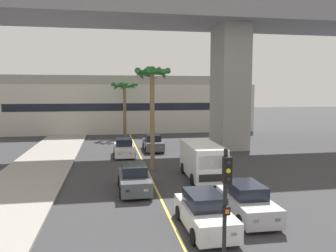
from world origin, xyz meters
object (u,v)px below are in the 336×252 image
at_px(car_queue_third, 247,202).
at_px(car_queue_front, 124,148).
at_px(car_queue_second, 153,143).
at_px(car_queue_fifth, 134,179).
at_px(car_queue_fourth, 204,213).
at_px(delivery_van, 202,160).
at_px(palm_tree_near_median, 152,86).
at_px(traffic_light_median_near, 226,199).
at_px(palm_tree_mid_median, 124,92).

bearing_deg(car_queue_third, car_queue_front, 107.68).
xyz_separation_m(car_queue_second, car_queue_fifth, (-2.82, -13.08, 0.00)).
relative_size(car_queue_fourth, car_queue_fifth, 1.01).
bearing_deg(car_queue_fourth, car_queue_third, 23.45).
xyz_separation_m(car_queue_front, car_queue_third, (4.97, -15.59, 0.00)).
bearing_deg(car_queue_second, delivery_van, -80.71).
height_order(car_queue_front, palm_tree_near_median, palm_tree_near_median).
distance_m(car_queue_fourth, traffic_light_median_near, 4.70).
bearing_deg(car_queue_front, palm_tree_near_median, -72.18).
distance_m(car_queue_front, car_queue_fifth, 10.61).
height_order(car_queue_fifth, traffic_light_median_near, traffic_light_median_near).
bearing_deg(car_queue_fifth, palm_tree_near_median, 70.97).
relative_size(car_queue_second, car_queue_third, 1.00).
bearing_deg(car_queue_second, car_queue_front, -140.08).
height_order(car_queue_second, traffic_light_median_near, traffic_light_median_near).
bearing_deg(palm_tree_mid_median, car_queue_fourth, -86.21).
height_order(car_queue_fifth, palm_tree_near_median, palm_tree_near_median).
xyz_separation_m(car_queue_fourth, palm_tree_near_median, (-0.81, 10.91, 5.49)).
distance_m(car_queue_front, traffic_light_median_near, 21.00).
height_order(car_queue_third, car_queue_fourth, same).
distance_m(car_queue_third, delivery_van, 6.93).
xyz_separation_m(car_queue_third, palm_tree_near_median, (-3.14, 9.90, 5.49)).
height_order(car_queue_second, palm_tree_mid_median, palm_tree_mid_median).
height_order(car_queue_third, palm_tree_mid_median, palm_tree_mid_median).
xyz_separation_m(car_queue_fourth, car_queue_fifth, (-2.51, 5.99, 0.00)).
bearing_deg(car_queue_third, palm_tree_mid_median, 98.54).
xyz_separation_m(car_queue_fifth, palm_tree_near_median, (1.70, 4.93, 5.49)).
distance_m(car_queue_fifth, palm_tree_near_median, 7.57).
relative_size(car_queue_fifth, traffic_light_median_near, 0.98).
bearing_deg(delivery_van, palm_tree_mid_median, 100.71).
bearing_deg(palm_tree_mid_median, car_queue_second, -77.80).
bearing_deg(palm_tree_mid_median, delivery_van, -79.29).
height_order(car_queue_second, car_queue_fifth, same).
relative_size(car_queue_front, palm_tree_mid_median, 0.59).
relative_size(car_queue_fourth, traffic_light_median_near, 0.99).
height_order(car_queue_third, car_queue_fifth, same).
distance_m(car_queue_second, car_queue_third, 18.17).
relative_size(traffic_light_median_near, palm_tree_mid_median, 0.60).
bearing_deg(car_queue_front, delivery_van, -61.22).
relative_size(car_queue_front, car_queue_third, 1.00).
relative_size(car_queue_second, traffic_light_median_near, 0.98).
relative_size(car_queue_front, car_queue_second, 1.00).
bearing_deg(car_queue_fourth, car_queue_fifth, 112.78).
bearing_deg(traffic_light_median_near, car_queue_second, 87.75).
height_order(car_queue_front, car_queue_fourth, same).
relative_size(car_queue_third, car_queue_fifth, 1.01).
bearing_deg(car_queue_fifth, palm_tree_mid_median, 88.65).
bearing_deg(car_queue_fourth, traffic_light_median_near, -98.24).
distance_m(car_queue_third, car_queue_fourth, 2.54).
bearing_deg(car_queue_fifth, car_queue_fourth, -67.22).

